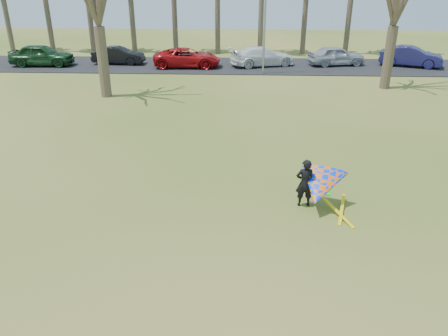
{
  "coord_description": "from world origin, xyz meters",
  "views": [
    {
      "loc": [
        0.65,
        -11.4,
        7.16
      ],
      "look_at": [
        0.0,
        2.0,
        1.1
      ],
      "focal_mm": 35.0,
      "sensor_mm": 36.0,
      "label": 1
    }
  ],
  "objects_px": {
    "car_4": "(336,56)",
    "car_2": "(187,58)",
    "streetlight": "(267,12)",
    "car_0": "(42,55)",
    "car_5": "(411,56)",
    "kite_flyer": "(318,186)",
    "car_1": "(118,55)",
    "car_3": "(262,56)"
  },
  "relations": [
    {
      "from": "car_1",
      "to": "kite_flyer",
      "type": "relative_size",
      "value": 1.79
    },
    {
      "from": "car_5",
      "to": "kite_flyer",
      "type": "xyz_separation_m",
      "value": [
        -10.99,
        -23.95,
        -0.01
      ]
    },
    {
      "from": "car_4",
      "to": "streetlight",
      "type": "bearing_deg",
      "value": 107.57
    },
    {
      "from": "car_4",
      "to": "car_5",
      "type": "distance_m",
      "value": 5.98
    },
    {
      "from": "car_1",
      "to": "car_2",
      "type": "bearing_deg",
      "value": -96.85
    },
    {
      "from": "streetlight",
      "to": "car_5",
      "type": "distance_m",
      "value": 12.87
    },
    {
      "from": "streetlight",
      "to": "car_0",
      "type": "bearing_deg",
      "value": 173.47
    },
    {
      "from": "car_0",
      "to": "car_4",
      "type": "distance_m",
      "value": 24.12
    },
    {
      "from": "car_1",
      "to": "car_4",
      "type": "distance_m",
      "value": 18.04
    },
    {
      "from": "car_1",
      "to": "kite_flyer",
      "type": "bearing_deg",
      "value": -148.59
    },
    {
      "from": "car_5",
      "to": "car_3",
      "type": "bearing_deg",
      "value": 112.48
    },
    {
      "from": "car_2",
      "to": "kite_flyer",
      "type": "height_order",
      "value": "kite_flyer"
    },
    {
      "from": "car_5",
      "to": "car_2",
      "type": "bearing_deg",
      "value": 114.49
    },
    {
      "from": "streetlight",
      "to": "car_3",
      "type": "relative_size",
      "value": 1.53
    },
    {
      "from": "streetlight",
      "to": "car_4",
      "type": "distance_m",
      "value": 7.76
    },
    {
      "from": "car_3",
      "to": "kite_flyer",
      "type": "distance_m",
      "value": 23.63
    },
    {
      "from": "car_3",
      "to": "car_4",
      "type": "bearing_deg",
      "value": -104.1
    },
    {
      "from": "car_3",
      "to": "kite_flyer",
      "type": "bearing_deg",
      "value": 163.53
    },
    {
      "from": "car_5",
      "to": "kite_flyer",
      "type": "bearing_deg",
      "value": 176.2
    },
    {
      "from": "car_2",
      "to": "streetlight",
      "type": "bearing_deg",
      "value": -110.79
    },
    {
      "from": "car_2",
      "to": "kite_flyer",
      "type": "xyz_separation_m",
      "value": [
        7.13,
        -22.8,
        0.04
      ]
    },
    {
      "from": "car_0",
      "to": "car_3",
      "type": "xyz_separation_m",
      "value": [
        18.01,
        0.84,
        -0.1
      ]
    },
    {
      "from": "car_3",
      "to": "kite_flyer",
      "type": "height_order",
      "value": "kite_flyer"
    },
    {
      "from": "car_0",
      "to": "car_4",
      "type": "height_order",
      "value": "car_0"
    },
    {
      "from": "car_0",
      "to": "car_1",
      "type": "height_order",
      "value": "car_0"
    },
    {
      "from": "streetlight",
      "to": "car_4",
      "type": "relative_size",
      "value": 1.75
    },
    {
      "from": "car_1",
      "to": "kite_flyer",
      "type": "height_order",
      "value": "kite_flyer"
    },
    {
      "from": "car_4",
      "to": "car_5",
      "type": "relative_size",
      "value": 0.95
    },
    {
      "from": "kite_flyer",
      "to": "car_1",
      "type": "bearing_deg",
      "value": 118.7
    },
    {
      "from": "kite_flyer",
      "to": "car_0",
      "type": "bearing_deg",
      "value": 129.95
    },
    {
      "from": "car_2",
      "to": "car_5",
      "type": "distance_m",
      "value": 18.16
    },
    {
      "from": "streetlight",
      "to": "car_0",
      "type": "distance_m",
      "value": 18.6
    },
    {
      "from": "car_4",
      "to": "car_2",
      "type": "bearing_deg",
      "value": 83.74
    },
    {
      "from": "car_2",
      "to": "car_3",
      "type": "bearing_deg",
      "value": -84.47
    },
    {
      "from": "streetlight",
      "to": "car_1",
      "type": "height_order",
      "value": "streetlight"
    },
    {
      "from": "car_1",
      "to": "car_2",
      "type": "xyz_separation_m",
      "value": [
        5.89,
        -0.99,
        0.04
      ]
    },
    {
      "from": "car_0",
      "to": "car_5",
      "type": "height_order",
      "value": "car_0"
    },
    {
      "from": "car_2",
      "to": "car_3",
      "type": "relative_size",
      "value": 1.03
    },
    {
      "from": "car_1",
      "to": "car_5",
      "type": "bearing_deg",
      "value": -86.92
    },
    {
      "from": "car_0",
      "to": "car_2",
      "type": "relative_size",
      "value": 0.94
    },
    {
      "from": "streetlight",
      "to": "kite_flyer",
      "type": "relative_size",
      "value": 3.35
    },
    {
      "from": "car_3",
      "to": "car_4",
      "type": "height_order",
      "value": "car_4"
    }
  ]
}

